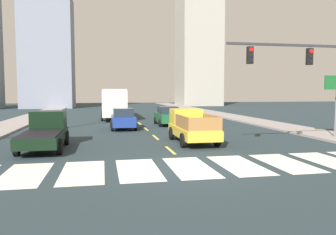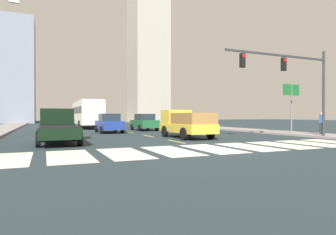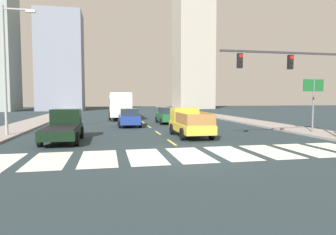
{
  "view_description": "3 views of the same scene",
  "coord_description": "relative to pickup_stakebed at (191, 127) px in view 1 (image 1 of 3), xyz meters",
  "views": [
    {
      "loc": [
        -3.42,
        -12.82,
        3.06
      ],
      "look_at": [
        1.46,
        12.07,
        1.08
      ],
      "focal_mm": 35.38,
      "sensor_mm": 36.0,
      "label": 1
    },
    {
      "loc": [
        -7.21,
        -11.55,
        1.56
      ],
      "look_at": [
        0.46,
        6.29,
        1.42
      ],
      "focal_mm": 30.79,
      "sensor_mm": 36.0,
      "label": 2
    },
    {
      "loc": [
        -3.8,
        -13.39,
        2.72
      ],
      "look_at": [
        1.85,
        14.11,
        0.83
      ],
      "focal_mm": 31.41,
      "sensor_mm": 36.0,
      "label": 3
    }
  ],
  "objects": [
    {
      "name": "crosswalk_stripe_4",
      "position": [
        -1.82,
        -6.65,
        -0.93
      ],
      "size": [
        1.62,
        3.86,
        0.01
      ],
      "primitive_type": "cube",
      "color": "silver",
      "rests_on": "ground"
    },
    {
      "name": "pickup_stakebed",
      "position": [
        0.0,
        0.0,
        0.0
      ],
      "size": [
        2.18,
        5.2,
        1.96
      ],
      "rotation": [
        0.0,
        0.0,
        0.01
      ],
      "color": "gold",
      "rests_on": "ground"
    },
    {
      "name": "crosswalk_stripe_1",
      "position": [
        -8.16,
        -6.65,
        -0.93
      ],
      "size": [
        1.62,
        3.86,
        0.01
      ],
      "primitive_type": "cube",
      "color": "silver",
      "rests_on": "ground"
    },
    {
      "name": "block_mid_left",
      "position": [
        -15.39,
        46.78,
        9.47
      ],
      "size": [
        9.24,
        8.22,
        20.82
      ],
      "primitive_type": "cube",
      "color": "gray",
      "rests_on": "ground"
    },
    {
      "name": "crosswalk_stripe_5",
      "position": [
        0.29,
        -6.65,
        -0.93
      ],
      "size": [
        1.62,
        3.86,
        0.01
      ],
      "primitive_type": "cube",
      "color": "silver",
      "rests_on": "ground"
    },
    {
      "name": "lane_dash_3",
      "position": [
        -1.82,
        12.35,
        -0.93
      ],
      "size": [
        0.16,
        2.4,
        0.01
      ],
      "primitive_type": "cube",
      "color": "#DBCF4F",
      "rests_on": "ground"
    },
    {
      "name": "crosswalk_stripe_6",
      "position": [
        2.41,
        -6.65,
        -0.93
      ],
      "size": [
        1.62,
        3.86,
        0.01
      ],
      "primitive_type": "cube",
      "color": "silver",
      "rests_on": "ground"
    },
    {
      "name": "pickup_dark",
      "position": [
        -8.34,
        -0.79,
        -0.02
      ],
      "size": [
        2.18,
        5.2,
        1.96
      ],
      "rotation": [
        0.0,
        0.0,
        0.04
      ],
      "color": "black",
      "rests_on": "ground"
    },
    {
      "name": "direction_sign_green",
      "position": [
        9.5,
        -0.61,
        2.1
      ],
      "size": [
        1.7,
        0.12,
        4.2
      ],
      "color": "slate",
      "rests_on": "ground"
    },
    {
      "name": "crosswalk_stripe_7",
      "position": [
        4.52,
        -6.65,
        -0.93
      ],
      "size": [
        1.62,
        3.86,
        0.01
      ],
      "primitive_type": "cube",
      "color": "silver",
      "rests_on": "ground"
    },
    {
      "name": "city_bus",
      "position": [
        -4.13,
        18.8,
        1.02
      ],
      "size": [
        2.72,
        10.8,
        3.32
      ],
      "rotation": [
        0.0,
        0.0,
        0.01
      ],
      "color": "beige",
      "rests_on": "ground"
    },
    {
      "name": "sedan_near_left",
      "position": [
        -3.67,
        7.76,
        -0.08
      ],
      "size": [
        2.02,
        4.4,
        1.72
      ],
      "rotation": [
        0.0,
        0.0,
        -0.01
      ],
      "color": "navy",
      "rests_on": "ground"
    },
    {
      "name": "lane_dash_4",
      "position": [
        -1.82,
        17.35,
        -0.93
      ],
      "size": [
        0.16,
        2.4,
        0.01
      ],
      "primitive_type": "cube",
      "color": "#DBCF4F",
      "rests_on": "ground"
    },
    {
      "name": "lane_dash_2",
      "position": [
        -1.82,
        7.35,
        -0.93
      ],
      "size": [
        0.16,
        2.4,
        0.01
      ],
      "primitive_type": "cube",
      "color": "#DBCF4F",
      "rests_on": "ground"
    },
    {
      "name": "crosswalk_stripe_2",
      "position": [
        -6.05,
        -6.65,
        -0.93
      ],
      "size": [
        1.62,
        3.86,
        0.01
      ],
      "primitive_type": "cube",
      "color": "silver",
      "rests_on": "ground"
    },
    {
      "name": "traffic_signal_gantry",
      "position": [
        6.2,
        -4.13,
        3.23
      ],
      "size": [
        8.23,
        0.27,
        6.0
      ],
      "color": "#2D2D33",
      "rests_on": "ground"
    },
    {
      "name": "lane_dash_5",
      "position": [
        -1.82,
        22.35,
        -0.93
      ],
      "size": [
        0.16,
        2.4,
        0.01
      ],
      "primitive_type": "cube",
      "color": "#DBCF4F",
      "rests_on": "ground"
    },
    {
      "name": "lane_dash_0",
      "position": [
        -1.82,
        -2.65,
        -0.93
      ],
      "size": [
        0.16,
        2.4,
        0.01
      ],
      "primitive_type": "cube",
      "color": "#DBCF4F",
      "rests_on": "ground"
    },
    {
      "name": "ground_plane",
      "position": [
        -1.82,
        -6.65,
        -0.94
      ],
      "size": [
        160.0,
        160.0,
        0.0
      ],
      "primitive_type": "plane",
      "color": "#243238"
    },
    {
      "name": "lane_dash_6",
      "position": [
        -1.82,
        27.35,
        -0.93
      ],
      "size": [
        0.16,
        2.4,
        0.01
      ],
      "primitive_type": "cube",
      "color": "#DBCF4F",
      "rests_on": "ground"
    },
    {
      "name": "sidewalk_right",
      "position": [
        9.84,
        11.35,
        -0.86
      ],
      "size": [
        3.31,
        110.0,
        0.15
      ],
      "primitive_type": "cube",
      "color": "gray",
      "rests_on": "ground"
    },
    {
      "name": "sidewalk_left",
      "position": [
        -13.49,
        11.35,
        -0.86
      ],
      "size": [
        3.31,
        110.0,
        0.15
      ],
      "primitive_type": "cube",
      "color": "gray",
      "rests_on": "ground"
    },
    {
      "name": "sedan_near_right",
      "position": [
        0.53,
        10.28,
        -0.08
      ],
      "size": [
        2.02,
        4.4,
        1.72
      ],
      "rotation": [
        0.0,
        0.0,
        -0.04
      ],
      "color": "#1D5931",
      "rests_on": "ground"
    },
    {
      "name": "lane_dash_7",
      "position": [
        -1.82,
        32.35,
        -0.93
      ],
      "size": [
        0.16,
        2.4,
        0.01
      ],
      "primitive_type": "cube",
      "color": "#DBCF4F",
      "rests_on": "ground"
    },
    {
      "name": "crosswalk_stripe_3",
      "position": [
        -3.93,
        -6.65,
        -0.93
      ],
      "size": [
        1.62,
        3.86,
        0.01
      ],
      "primitive_type": "cube",
      "color": "silver",
      "rests_on": "ground"
    },
    {
      "name": "lane_dash_1",
      "position": [
        -1.82,
        2.35,
        -0.93
      ],
      "size": [
        0.16,
        2.4,
        0.01
      ],
      "primitive_type": "cube",
      "color": "#DBCF4F",
      "rests_on": "ground"
    }
  ]
}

